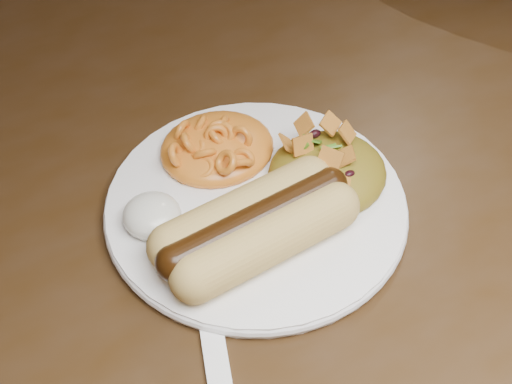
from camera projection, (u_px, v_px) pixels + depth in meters
name	position (u px, v px, depth m)	size (l,w,h in m)	color
table	(301.00, 241.00, 0.67)	(1.60, 0.90, 0.75)	#332213
plate	(256.00, 207.00, 0.57)	(0.22, 0.22, 0.01)	white
hotdog	(255.00, 225.00, 0.53)	(0.13, 0.08, 0.03)	tan
mac_and_cheese	(216.00, 136.00, 0.59)	(0.09, 0.08, 0.03)	orange
sour_cream	(151.00, 211.00, 0.54)	(0.04, 0.04, 0.03)	silver
taco_salad	(328.00, 165.00, 0.57)	(0.09, 0.08, 0.04)	#A4521C
fork	(211.00, 328.00, 0.50)	(0.02, 0.15, 0.00)	white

